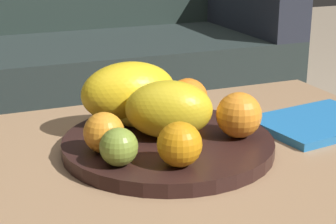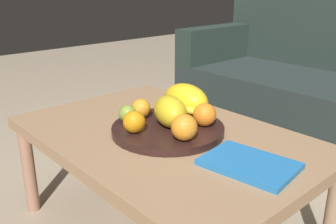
{
  "view_description": "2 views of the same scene",
  "coord_description": "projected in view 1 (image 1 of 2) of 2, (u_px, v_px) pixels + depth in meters",
  "views": [
    {
      "loc": [
        -0.36,
        -0.87,
        0.8
      ],
      "look_at": [
        0.01,
        0.01,
        0.48
      ],
      "focal_mm": 59.85,
      "sensor_mm": 36.0,
      "label": 1
    },
    {
      "loc": [
        0.89,
        -0.78,
        0.91
      ],
      "look_at": [
        0.01,
        0.01,
        0.48
      ],
      "focal_mm": 39.89,
      "sensor_mm": 36.0,
      "label": 2
    }
  ],
  "objects": [
    {
      "name": "coffee_table",
      "position": [
        168.0,
        176.0,
        1.03
      ],
      "size": [
        1.04,
        0.69,
        0.41
      ],
      "color": "#A27B57",
      "rests_on": "ground_plane"
    },
    {
      "name": "couch",
      "position": [
        57.0,
        64.0,
        2.11
      ],
      "size": [
        1.7,
        0.7,
        0.9
      ],
      "color": "#26302E",
      "rests_on": "ground_plane"
    },
    {
      "name": "fruit_bowl",
      "position": [
        168.0,
        144.0,
        1.02
      ],
      "size": [
        0.39,
        0.39,
        0.03
      ],
      "primitive_type": "cylinder",
      "color": "black",
      "rests_on": "coffee_table"
    },
    {
      "name": "melon_large_front",
      "position": [
        169.0,
        109.0,
        1.01
      ],
      "size": [
        0.19,
        0.16,
        0.11
      ],
      "primitive_type": "ellipsoid",
      "rotation": [
        0.0,
        0.0,
        -0.41
      ],
      "color": "gold",
      "rests_on": "fruit_bowl"
    },
    {
      "name": "melon_smaller_beside",
      "position": [
        129.0,
        92.0,
        1.09
      ],
      "size": [
        0.19,
        0.12,
        0.12
      ],
      "primitive_type": "ellipsoid",
      "rotation": [
        0.0,
        0.0,
        0.02
      ],
      "color": "yellow",
      "rests_on": "fruit_bowl"
    },
    {
      "name": "orange_front",
      "position": [
        180.0,
        144.0,
        0.89
      ],
      "size": [
        0.07,
        0.07,
        0.07
      ],
      "primitive_type": "sphere",
      "color": "orange",
      "rests_on": "fruit_bowl"
    },
    {
      "name": "orange_left",
      "position": [
        104.0,
        133.0,
        0.94
      ],
      "size": [
        0.07,
        0.07,
        0.07
      ],
      "primitive_type": "sphere",
      "color": "orange",
      "rests_on": "fruit_bowl"
    },
    {
      "name": "orange_right",
      "position": [
        239.0,
        115.0,
        1.01
      ],
      "size": [
        0.08,
        0.08,
        0.08
      ],
      "primitive_type": "sphere",
      "color": "orange",
      "rests_on": "fruit_bowl"
    },
    {
      "name": "orange_back",
      "position": [
        188.0,
        98.0,
        1.12
      ],
      "size": [
        0.08,
        0.08,
        0.08
      ],
      "primitive_type": "sphere",
      "color": "orange",
      "rests_on": "fruit_bowl"
    },
    {
      "name": "apple_front",
      "position": [
        119.0,
        147.0,
        0.89
      ],
      "size": [
        0.06,
        0.06,
        0.06
      ],
      "primitive_type": "sphere",
      "color": "olive",
      "rests_on": "fruit_bowl"
    },
    {
      "name": "banana_bunch",
      "position": [
        147.0,
        110.0,
        1.07
      ],
      "size": [
        0.16,
        0.14,
        0.06
      ],
      "color": "gold",
      "rests_on": "fruit_bowl"
    },
    {
      "name": "magazine",
      "position": [
        318.0,
        123.0,
        1.15
      ],
      "size": [
        0.27,
        0.21,
        0.02
      ],
      "primitive_type": "cube",
      "rotation": [
        0.0,
        0.0,
        0.14
      ],
      "color": "#2574BE",
      "rests_on": "coffee_table"
    }
  ]
}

